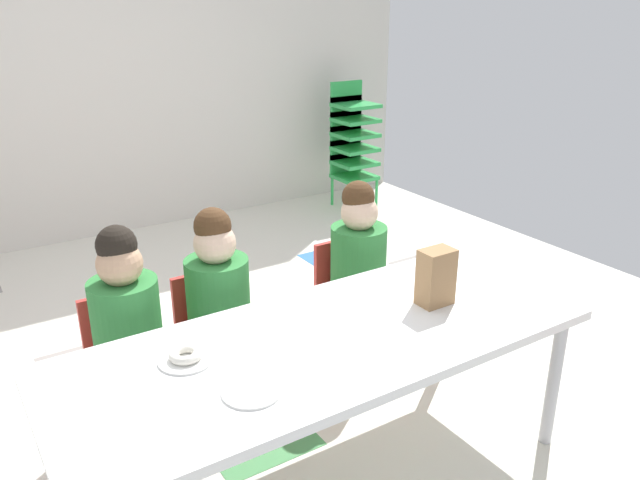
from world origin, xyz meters
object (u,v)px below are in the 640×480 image
object	(u,v)px
paper_plate_center_table	(252,392)
donut_powdered_on_plate	(186,354)
seated_child_middle_seat	(217,294)
craft_table	(326,349)
seated_child_far_right	(357,258)
kid_chair_green_stack	(352,139)
paper_plate_near_edge	(186,360)
paper_bag_brown	(436,277)
seated_child_near_camera	(126,317)

from	to	relation	value
paper_plate_center_table	donut_powdered_on_plate	world-z (taller)	donut_powdered_on_plate
seated_child_middle_seat	paper_plate_center_table	distance (m)	0.79
craft_table	seated_child_far_right	distance (m)	0.83
kid_chair_green_stack	paper_plate_near_edge	size ratio (longest dim) A/B	5.78
seated_child_far_right	paper_plate_near_edge	bearing A→B (deg)	-154.89
seated_child_middle_seat	kid_chair_green_stack	bearing A→B (deg)	43.87
craft_table	kid_chair_green_stack	xyz separation A→B (m)	(2.00, 2.66, 0.03)
seated_child_middle_seat	paper_bag_brown	size ratio (longest dim) A/B	4.17
seated_child_near_camera	paper_bag_brown	size ratio (longest dim) A/B	4.17
seated_child_far_right	seated_child_middle_seat	bearing A→B (deg)	180.00
seated_child_middle_seat	paper_bag_brown	distance (m)	0.89
seated_child_far_right	kid_chair_green_stack	distance (m)	2.51
paper_plate_near_edge	seated_child_near_camera	bearing A→B (deg)	96.60
craft_table	paper_plate_near_edge	world-z (taller)	paper_plate_near_edge
craft_table	paper_plate_near_edge	xyz separation A→B (m)	(-0.46, 0.12, 0.05)
paper_plate_center_table	donut_powdered_on_plate	distance (m)	0.29
seated_child_near_camera	seated_child_far_right	xyz separation A→B (m)	(1.09, 0.00, 0.00)
kid_chair_green_stack	donut_powdered_on_plate	bearing A→B (deg)	-134.11
seated_child_near_camera	paper_plate_center_table	distance (m)	0.77
craft_table	paper_plate_center_table	bearing A→B (deg)	-157.22
paper_bag_brown	paper_plate_center_table	world-z (taller)	paper_bag_brown
seated_child_near_camera	seated_child_middle_seat	distance (m)	0.38
seated_child_middle_seat	paper_plate_center_table	size ratio (longest dim) A/B	5.10
paper_plate_center_table	paper_bag_brown	bearing A→B (deg)	9.76
donut_powdered_on_plate	kid_chair_green_stack	bearing A→B (deg)	45.89
seated_child_near_camera	paper_plate_center_table	size ratio (longest dim) A/B	5.10
seated_child_far_right	seated_child_near_camera	bearing A→B (deg)	180.00
paper_bag_brown	paper_plate_near_edge	bearing A→B (deg)	172.50
seated_child_far_right	paper_plate_center_table	xyz separation A→B (m)	(-0.93, -0.75, 0.05)
craft_table	paper_plate_near_edge	bearing A→B (deg)	165.63
seated_child_far_right	paper_plate_near_edge	size ratio (longest dim) A/B	5.10
seated_child_near_camera	seated_child_far_right	world-z (taller)	same
seated_child_middle_seat	donut_powdered_on_plate	bearing A→B (deg)	-123.69
craft_table	paper_bag_brown	xyz separation A→B (m)	(0.49, -0.01, 0.16)
seated_child_near_camera	kid_chair_green_stack	world-z (taller)	kid_chair_green_stack
seated_child_near_camera	seated_child_far_right	size ratio (longest dim) A/B	1.00
seated_child_near_camera	paper_bag_brown	world-z (taller)	seated_child_near_camera
paper_bag_brown	seated_child_near_camera	bearing A→B (deg)	148.90
kid_chair_green_stack	seated_child_far_right	bearing A→B (deg)	-124.87
craft_table	paper_bag_brown	world-z (taller)	paper_bag_brown
seated_child_middle_seat	paper_bag_brown	bearing A→B (deg)	-43.98
donut_powdered_on_plate	paper_plate_near_edge	bearing A→B (deg)	0.00
seated_child_near_camera	seated_child_middle_seat	xyz separation A→B (m)	(0.38, 0.00, 0.00)
paper_bag_brown	donut_powdered_on_plate	world-z (taller)	paper_bag_brown
paper_bag_brown	donut_powdered_on_plate	xyz separation A→B (m)	(-0.95, 0.13, -0.09)
craft_table	donut_powdered_on_plate	bearing A→B (deg)	165.63
kid_chair_green_stack	donut_powdered_on_plate	world-z (taller)	kid_chair_green_stack
seated_child_far_right	paper_bag_brown	size ratio (longest dim) A/B	4.17
seated_child_far_right	kid_chair_green_stack	world-z (taller)	kid_chair_green_stack
kid_chair_green_stack	paper_plate_center_table	xyz separation A→B (m)	(-2.37, -2.82, 0.02)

